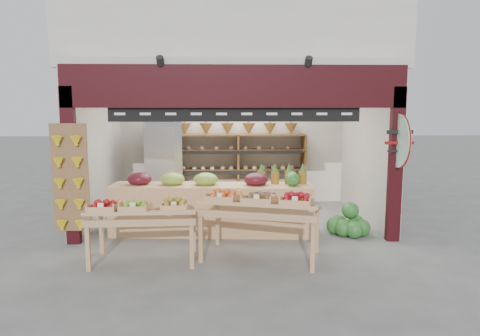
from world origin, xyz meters
name	(u,v)px	position (x,y,z in m)	size (l,w,h in m)	color
ground	(234,226)	(0.00, 0.00, 0.00)	(60.00, 60.00, 0.00)	#63635F
shop_structure	(232,35)	(0.00, 1.61, 3.92)	(6.36, 5.12, 5.40)	beige
banana_board	(70,180)	(-2.73, -1.17, 1.12)	(0.60, 0.15, 1.80)	olive
gift_sign	(399,141)	(2.75, -1.15, 1.75)	(0.04, 0.93, 0.92)	#C2F4D6
back_shelving	(238,154)	(0.13, 1.94, 1.24)	(3.21, 0.53, 1.96)	brown
refrigerator	(163,165)	(-1.61, 1.55, 1.01)	(0.78, 0.78, 2.01)	silver
cardboard_stack	(189,204)	(-0.96, 0.78, 0.27)	(1.10, 0.80, 0.74)	beige
mid_counter	(211,207)	(-0.43, -0.52, 0.50)	(3.69, 0.92, 1.13)	tan
display_table_left	(137,210)	(-1.49, -1.91, 0.78)	(1.61, 0.94, 1.01)	tan
display_table_right	(261,202)	(0.39, -1.85, 0.88)	(1.96, 1.41, 1.11)	tan
watermelon_pile	(348,224)	(2.09, -0.66, 0.20)	(0.76, 0.76, 0.59)	#1C511B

